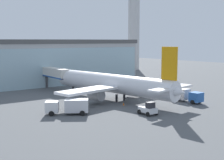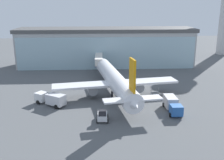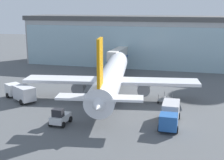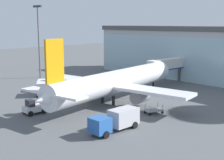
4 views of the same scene
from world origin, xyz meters
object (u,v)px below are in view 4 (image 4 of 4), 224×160
at_px(apron_light_mast, 39,35).
at_px(fuel_truck, 116,120).
at_px(jet_bridge, 168,65).
at_px(safety_cone_nose, 84,104).
at_px(catering_truck, 43,87).
at_px(baggage_cart, 154,110).
at_px(airplane, 115,82).
at_px(pushback_tug, 33,108).
at_px(safety_cone_wingtip, 57,91).

distance_m(apron_light_mast, fuel_truck, 44.66).
relative_size(jet_bridge, safety_cone_nose, 22.62).
xyz_separation_m(jet_bridge, safety_cone_nose, (0.56, -26.21, -4.04)).
height_order(fuel_truck, safety_cone_nose, fuel_truck).
bearing_deg(catering_truck, safety_cone_nose, -145.23).
bearing_deg(safety_cone_nose, fuel_truck, -24.26).
height_order(jet_bridge, baggage_cart, jet_bridge).
height_order(baggage_cart, safety_cone_nose, baggage_cart).
bearing_deg(apron_light_mast, airplane, -9.55).
bearing_deg(apron_light_mast, pushback_tug, -36.02).
height_order(safety_cone_nose, safety_cone_wingtip, same).
bearing_deg(safety_cone_nose, baggage_cart, 20.07).
height_order(pushback_tug, safety_cone_nose, pushback_tug).
bearing_deg(fuel_truck, pushback_tug, -75.34).
xyz_separation_m(jet_bridge, safety_cone_wingtip, (-10.83, -23.37, -4.04)).
xyz_separation_m(baggage_cart, safety_cone_nose, (-11.31, -4.13, -0.23)).
bearing_deg(pushback_tug, apron_light_mast, 59.07).
relative_size(baggage_cart, safety_cone_wingtip, 5.82).
distance_m(apron_light_mast, catering_truck, 21.01).
xyz_separation_m(fuel_truck, pushback_tug, (-14.35, -3.03, -0.49)).
distance_m(airplane, pushback_tug, 14.80).
distance_m(catering_truck, fuel_truck, 25.41).
height_order(apron_light_mast, pushback_tug, apron_light_mast).
bearing_deg(jet_bridge, baggage_cart, -147.62).
relative_size(apron_light_mast, pushback_tug, 5.37).
xyz_separation_m(apron_light_mast, safety_cone_wingtip, (16.94, -7.70, -10.45)).
distance_m(baggage_cart, safety_cone_nose, 12.05).
bearing_deg(fuel_truck, catering_truck, -100.79).
height_order(catering_truck, safety_cone_wingtip, catering_truck).
distance_m(catering_truck, safety_cone_wingtip, 2.90).
bearing_deg(safety_cone_wingtip, fuel_truck, -19.48).
relative_size(jet_bridge, fuel_truck, 1.68).
bearing_deg(airplane, catering_truck, 103.22).
xyz_separation_m(jet_bridge, baggage_cart, (11.88, -22.08, -3.81)).
xyz_separation_m(pushback_tug, safety_cone_nose, (2.06, 8.57, -0.70)).
bearing_deg(jet_bridge, safety_cone_wingtip, 159.24).
xyz_separation_m(airplane, catering_truck, (-14.43, -5.03, -2.06)).
xyz_separation_m(apron_light_mast, baggage_cart, (39.65, -6.41, -10.22)).
height_order(airplane, catering_truck, airplane).
distance_m(catering_truck, baggage_cart, 24.04).
distance_m(pushback_tug, safety_cone_nose, 8.84).
height_order(apron_light_mast, safety_cone_wingtip, apron_light_mast).
xyz_separation_m(fuel_truck, baggage_cart, (-0.97, 9.67, -0.97)).
bearing_deg(jet_bridge, pushback_tug, -178.36).
relative_size(apron_light_mast, safety_cone_nose, 32.69).
bearing_deg(catering_truck, safety_cone_wingtip, -76.19).
bearing_deg(safety_cone_wingtip, jet_bridge, 65.13).
bearing_deg(jet_bridge, airplane, -168.85).
relative_size(jet_bridge, airplane, 0.35).
height_order(fuel_truck, baggage_cart, fuel_truck).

